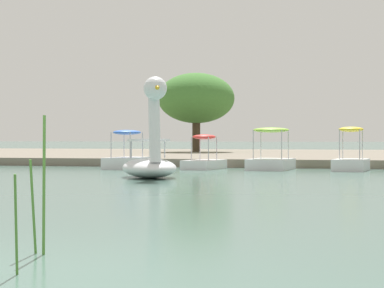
% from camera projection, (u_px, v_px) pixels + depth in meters
% --- Properties ---
extents(ground_plane, '(508.37, 508.37, 0.00)m').
position_uv_depth(ground_plane, '(34.00, 273.00, 6.50)').
color(ground_plane, '#47665B').
extents(shore_bank_far, '(154.05, 27.27, 0.36)m').
position_uv_depth(shore_bank_far, '(307.00, 156.00, 42.63)').
color(shore_bank_far, slate).
rests_on(shore_bank_far, ground_plane).
extents(swan_boat, '(2.77, 3.34, 3.11)m').
position_uv_depth(swan_boat, '(150.00, 156.00, 22.09)').
color(swan_boat, white).
rests_on(swan_boat, ground_plane).
extents(pedal_boat_yellow, '(1.47, 2.33, 1.69)m').
position_uv_depth(pedal_boat_yellow, '(351.00, 160.00, 27.19)').
color(pedal_boat_yellow, white).
rests_on(pedal_boat_yellow, ground_plane).
extents(pedal_boat_lime, '(1.79, 2.53, 1.68)m').
position_uv_depth(pedal_boat_lime, '(271.00, 157.00, 28.04)').
color(pedal_boat_lime, white).
rests_on(pedal_boat_lime, ground_plane).
extents(pedal_boat_red, '(1.54, 2.42, 1.41)m').
position_uv_depth(pedal_boat_red, '(204.00, 160.00, 28.56)').
color(pedal_boat_red, white).
rests_on(pedal_boat_red, ground_plane).
extents(pedal_boat_blue, '(1.48, 2.47, 1.59)m').
position_uv_depth(pedal_boat_blue, '(127.00, 157.00, 28.94)').
color(pedal_boat_blue, white).
rests_on(pedal_boat_blue, ground_plane).
extents(tree_broadleaf_right, '(5.25, 5.81, 5.16)m').
position_uv_depth(tree_broadleaf_right, '(196.00, 98.00, 46.13)').
color(tree_broadleaf_right, '#423323').
rests_on(tree_broadleaf_right, shore_bank_far).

